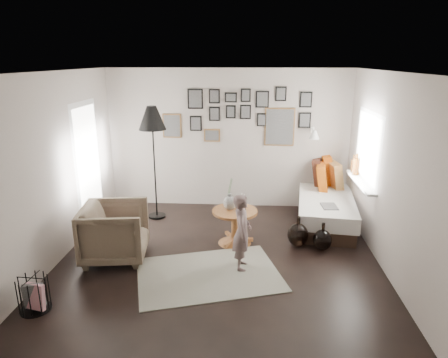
# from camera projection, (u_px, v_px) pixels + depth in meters

# --- Properties ---
(ground) EXTENTS (4.80, 4.80, 0.00)m
(ground) POSITION_uv_depth(u_px,v_px,m) (218.00, 265.00, 5.56)
(ground) COLOR black
(ground) RESTS_ON ground
(wall_back) EXTENTS (4.50, 0.00, 4.50)m
(wall_back) POSITION_uv_depth(u_px,v_px,m) (228.00, 140.00, 7.48)
(wall_back) COLOR #A69A91
(wall_back) RESTS_ON ground
(wall_front) EXTENTS (4.50, 0.00, 4.50)m
(wall_front) POSITION_uv_depth(u_px,v_px,m) (191.00, 268.00, 2.89)
(wall_front) COLOR #A69A91
(wall_front) RESTS_ON ground
(wall_left) EXTENTS (0.00, 4.80, 4.80)m
(wall_left) POSITION_uv_depth(u_px,v_px,m) (50.00, 172.00, 5.33)
(wall_left) COLOR #A69A91
(wall_left) RESTS_ON ground
(wall_right) EXTENTS (0.00, 4.80, 4.80)m
(wall_right) POSITION_uv_depth(u_px,v_px,m) (395.00, 179.00, 5.04)
(wall_right) COLOR #A69A91
(wall_right) RESTS_ON ground
(ceiling) EXTENTS (4.80, 4.80, 0.00)m
(ceiling) POSITION_uv_depth(u_px,v_px,m) (217.00, 72.00, 4.81)
(ceiling) COLOR white
(ceiling) RESTS_ON wall_back
(door_left) EXTENTS (0.00, 2.14, 2.14)m
(door_left) POSITION_uv_depth(u_px,v_px,m) (88.00, 167.00, 6.55)
(door_left) COLOR white
(door_left) RESTS_ON wall_left
(window_right) EXTENTS (0.15, 1.32, 1.30)m
(window_right) POSITION_uv_depth(u_px,v_px,m) (359.00, 176.00, 6.44)
(window_right) COLOR white
(window_right) RESTS_ON wall_right
(gallery_wall) EXTENTS (2.74, 0.03, 1.08)m
(gallery_wall) POSITION_uv_depth(u_px,v_px,m) (244.00, 116.00, 7.32)
(gallery_wall) COLOR brown
(gallery_wall) RESTS_ON wall_back
(wall_sconce) EXTENTS (0.18, 0.36, 0.16)m
(wall_sconce) POSITION_uv_depth(u_px,v_px,m) (314.00, 135.00, 7.08)
(wall_sconce) COLOR white
(wall_sconce) RESTS_ON wall_back
(rug) EXTENTS (2.14, 1.77, 0.01)m
(rug) POSITION_uv_depth(u_px,v_px,m) (209.00, 274.00, 5.31)
(rug) COLOR beige
(rug) RESTS_ON ground
(pedestal_table) EXTENTS (0.69, 0.69, 0.54)m
(pedestal_table) POSITION_uv_depth(u_px,v_px,m) (235.00, 228.00, 6.16)
(pedestal_table) COLOR brown
(pedestal_table) RESTS_ON ground
(vase) EXTENTS (0.20, 0.20, 0.49)m
(vase) POSITION_uv_depth(u_px,v_px,m) (230.00, 200.00, 6.05)
(vase) COLOR black
(vase) RESTS_ON pedestal_table
(candles) EXTENTS (0.12, 0.12, 0.26)m
(candles) POSITION_uv_depth(u_px,v_px,m) (242.00, 203.00, 6.03)
(candles) COLOR black
(candles) RESTS_ON pedestal_table
(daybed) EXTENTS (1.16, 2.22, 1.04)m
(daybed) POSITION_uv_depth(u_px,v_px,m) (325.00, 202.00, 7.06)
(daybed) COLOR black
(daybed) RESTS_ON ground
(magazine_on_daybed) EXTENTS (0.25, 0.33, 0.02)m
(magazine_on_daybed) POSITION_uv_depth(u_px,v_px,m) (329.00, 206.00, 6.39)
(magazine_on_daybed) COLOR black
(magazine_on_daybed) RESTS_ON daybed
(armchair) EXTENTS (0.99, 0.97, 0.81)m
(armchair) POSITION_uv_depth(u_px,v_px,m) (115.00, 232.00, 5.64)
(armchair) COLOR brown
(armchair) RESTS_ON ground
(armchair_cushion) EXTENTS (0.40, 0.41, 0.17)m
(armchair_cushion) POSITION_uv_depth(u_px,v_px,m) (118.00, 226.00, 5.67)
(armchair_cushion) COLOR beige
(armchair_cushion) RESTS_ON armchair
(floor_lamp) EXTENTS (0.47, 0.47, 2.00)m
(floor_lamp) POSITION_uv_depth(u_px,v_px,m) (152.00, 122.00, 6.75)
(floor_lamp) COLOR black
(floor_lamp) RESTS_ON ground
(magazine_basket) EXTENTS (0.34, 0.34, 0.41)m
(magazine_basket) POSITION_uv_depth(u_px,v_px,m) (34.00, 294.00, 4.51)
(magazine_basket) COLOR black
(magazine_basket) RESTS_ON ground
(demijohn_large) EXTENTS (0.32, 0.32, 0.48)m
(demijohn_large) POSITION_uv_depth(u_px,v_px,m) (298.00, 235.00, 6.08)
(demijohn_large) COLOR black
(demijohn_large) RESTS_ON ground
(demijohn_small) EXTENTS (0.28, 0.28, 0.43)m
(demijohn_small) POSITION_uv_depth(u_px,v_px,m) (322.00, 240.00, 5.95)
(demijohn_small) COLOR black
(demijohn_small) RESTS_ON ground
(child) EXTENTS (0.25, 0.39, 1.06)m
(child) POSITION_uv_depth(u_px,v_px,m) (242.00, 232.00, 5.33)
(child) COLOR brown
(child) RESTS_ON ground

